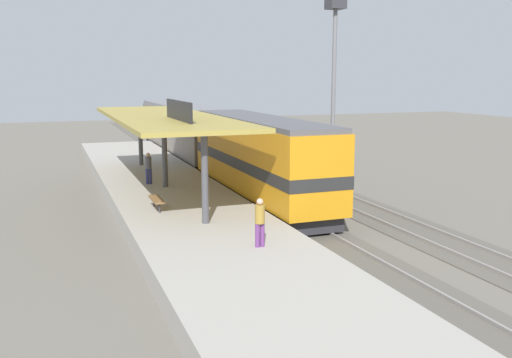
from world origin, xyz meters
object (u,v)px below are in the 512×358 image
at_px(passenger_carriage_single, 181,130).
at_px(person_walking, 148,166).
at_px(platform_bench, 157,200).
at_px(locomotive, 259,159).
at_px(light_mast, 335,50).
at_px(person_waiting, 260,220).

xyz_separation_m(passenger_carriage_single, person_walking, (-5.28, -14.88, -0.46)).
distance_m(platform_bench, person_walking, 6.23).
relative_size(locomotive, passenger_carriage_single, 0.72).
height_order(passenger_carriage_single, light_mast, light_mast).
bearing_deg(light_mast, person_walking, -165.28).
xyz_separation_m(locomotive, person_waiting, (-3.69, -9.77, -0.56)).
height_order(locomotive, light_mast, light_mast).
height_order(passenger_carriage_single, person_waiting, passenger_carriage_single).
height_order(locomotive, passenger_carriage_single, locomotive).
bearing_deg(platform_bench, person_waiting, -71.06).
xyz_separation_m(platform_bench, passenger_carriage_single, (6.00, 21.05, 0.97)).
bearing_deg(person_waiting, locomotive, 69.30).
bearing_deg(person_walking, light_mast, 14.72).
height_order(locomotive, person_waiting, locomotive).
relative_size(passenger_carriage_single, light_mast, 1.71).
relative_size(light_mast, person_walking, 6.84).
height_order(light_mast, person_waiting, light_mast).
relative_size(passenger_carriage_single, person_walking, 11.70).
distance_m(passenger_carriage_single, person_waiting, 28.02).
bearing_deg(platform_bench, locomotive, 26.93).
height_order(platform_bench, locomotive, locomotive).
distance_m(locomotive, passenger_carriage_single, 18.00).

